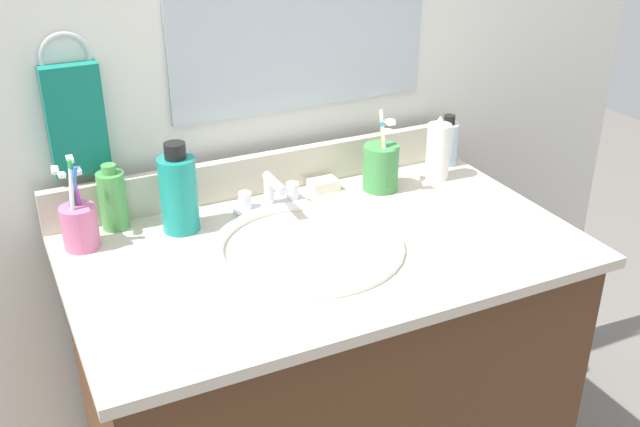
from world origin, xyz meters
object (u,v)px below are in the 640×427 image
object	(u,v)px
bottle_gel_clear	(448,143)
soap_bar	(324,185)
faucet	(270,197)
hand_towel	(76,120)
cup_green	(381,166)
bottle_mouthwash_teal	(179,192)
bottle_toner_green	(113,199)
cup_pink	(79,224)
bottle_lotion_white	(438,151)

from	to	relation	value
bottle_gel_clear	soap_bar	bearing A→B (deg)	-179.02
faucet	bottle_gel_clear	xyz separation A→B (m)	(0.48, 0.05, 0.03)
hand_towel	cup_green	world-z (taller)	hand_towel
bottle_mouthwash_teal	cup_green	world-z (taller)	same
cup_green	bottle_toner_green	bearing A→B (deg)	173.07
cup_pink	hand_towel	bearing A→B (deg)	71.97
bottle_mouthwash_teal	bottle_gel_clear	size ratio (longest dim) A/B	1.50
hand_towel	bottle_toner_green	world-z (taller)	hand_towel
cup_pink	soap_bar	xyz separation A→B (m)	(0.54, 0.04, -0.04)
bottle_mouthwash_teal	bottle_toner_green	bearing A→B (deg)	150.41
bottle_gel_clear	cup_pink	size ratio (longest dim) A/B	0.67
bottle_gel_clear	faucet	bearing A→B (deg)	-174.44
cup_pink	bottle_gel_clear	bearing A→B (deg)	2.84
bottle_toner_green	bottle_lotion_white	xyz separation A→B (m)	(0.73, -0.07, 0.01)
bottle_mouthwash_teal	soap_bar	world-z (taller)	bottle_mouthwash_teal
bottle_mouthwash_teal	bottle_lotion_white	size ratio (longest dim) A/B	1.22
bottle_mouthwash_teal	bottle_gel_clear	world-z (taller)	bottle_mouthwash_teal
faucet	cup_pink	bearing A→B (deg)	179.48
hand_towel	bottle_lotion_white	distance (m)	0.80
cup_green	cup_pink	bearing A→B (deg)	178.73
faucet	bottle_mouthwash_teal	distance (m)	0.21
faucet	bottle_lotion_white	size ratio (longest dim) A/B	1.05
hand_towel	bottle_mouthwash_teal	size ratio (longest dim) A/B	1.18
cup_pink	soap_bar	world-z (taller)	cup_pink
bottle_lotion_white	cup_pink	world-z (taller)	cup_pink
faucet	bottle_toner_green	xyz separation A→B (m)	(-0.32, 0.06, 0.03)
cup_green	bottle_lotion_white	bearing A→B (deg)	-1.25
faucet	cup_green	size ratio (longest dim) A/B	0.86
bottle_lotion_white	soap_bar	world-z (taller)	bottle_lotion_white
faucet	cup_green	world-z (taller)	cup_green
hand_towel	cup_green	bearing A→B (deg)	-11.31
bottle_toner_green	bottle_lotion_white	distance (m)	0.73
faucet	bottle_lotion_white	world-z (taller)	bottle_lotion_white
bottle_lotion_white	bottle_gel_clear	size ratio (longest dim) A/B	1.22
bottle_lotion_white	bottle_toner_green	bearing A→B (deg)	174.22
bottle_toner_green	cup_green	size ratio (longest dim) A/B	0.74
bottle_mouthwash_teal	bottle_gel_clear	bearing A→B (deg)	4.59
hand_towel	faucet	distance (m)	0.42
bottle_mouthwash_teal	soap_bar	xyz separation A→B (m)	(0.34, 0.05, -0.07)
bottle_gel_clear	cup_pink	bearing A→B (deg)	-177.16
hand_towel	cup_green	xyz separation A→B (m)	(0.62, -0.12, -0.16)
bottle_mouthwash_teal	cup_pink	bearing A→B (deg)	176.72
bottle_mouthwash_teal	cup_green	bearing A→B (deg)	-0.41
hand_towel	bottle_lotion_white	world-z (taller)	hand_towel
soap_bar	cup_green	bearing A→B (deg)	-23.95
bottle_gel_clear	cup_green	bearing A→B (deg)	-165.13
cup_green	soap_bar	xyz separation A→B (m)	(-0.12, 0.05, -0.04)
hand_towel	cup_pink	xyz separation A→B (m)	(-0.04, -0.11, -0.17)
faucet	hand_towel	bearing A→B (deg)	162.41
cup_green	soap_bar	distance (m)	0.14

